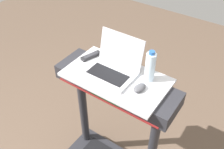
# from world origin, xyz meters

# --- Properties ---
(desk_board) EXTENTS (0.70, 0.41, 0.02)m
(desk_board) POSITION_xyz_m (0.00, 0.70, 1.09)
(desk_board) COLOR silver
(desk_board) RESTS_ON treadmill_base
(laptop) EXTENTS (0.34, 0.29, 0.25)m
(laptop) POSITION_xyz_m (-0.05, 0.73, 1.15)
(laptop) COLOR #B7B7BC
(laptop) RESTS_ON desk_board
(computer_mouse) EXTENTS (0.07, 0.11, 0.03)m
(computer_mouse) POSITION_xyz_m (0.20, 0.67, 1.12)
(computer_mouse) COLOR #4C4C51
(computer_mouse) RESTS_ON desk_board
(water_bottle) EXTENTS (0.07, 0.07, 0.23)m
(water_bottle) POSITION_xyz_m (0.20, 0.80, 1.21)
(water_bottle) COLOR silver
(water_bottle) RESTS_ON desk_board
(tv_remote) EXTENTS (0.09, 0.17, 0.02)m
(tv_remote) POSITION_xyz_m (-0.28, 0.78, 1.11)
(tv_remote) COLOR #232326
(tv_remote) RESTS_ON desk_board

